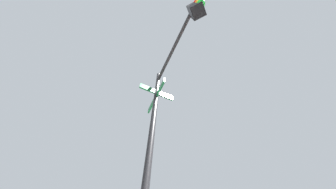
# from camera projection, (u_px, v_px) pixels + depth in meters

# --- Properties ---
(traffic_signal_near) EXTENTS (1.98, 2.39, 6.05)m
(traffic_signal_near) POSITION_uv_depth(u_px,v_px,m) (173.00, 71.00, 3.45)
(traffic_signal_near) COLOR black
(traffic_signal_near) RESTS_ON ground_plane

